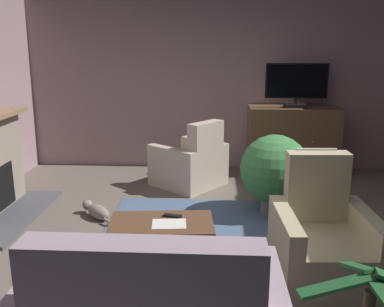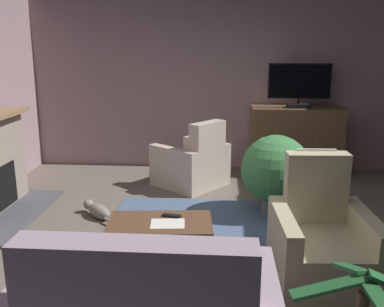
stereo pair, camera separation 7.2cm
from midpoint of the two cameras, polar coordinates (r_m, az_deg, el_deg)
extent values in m
cube|color=#665B51|center=(4.43, 2.30, -12.28)|extent=(6.41, 6.26, 0.04)
cube|color=gray|center=(6.87, 3.23, 9.20)|extent=(6.41, 0.10, 2.69)
cube|color=slate|center=(4.59, 3.63, -10.90)|extent=(2.43, 2.09, 0.01)
cube|color=#4C4C51|center=(5.45, -22.01, -7.65)|extent=(0.50, 1.65, 0.04)
cube|color=#4A3523|center=(6.87, 13.74, -2.39)|extent=(1.31, 0.48, 0.06)
cube|color=brown|center=(6.75, 13.99, 1.64)|extent=(1.37, 0.54, 1.05)
sphere|color=tan|center=(6.42, 12.28, 1.58)|extent=(0.03, 0.03, 0.03)
sphere|color=tan|center=(6.51, 16.57, 1.48)|extent=(0.03, 0.03, 0.03)
cube|color=black|center=(6.60, 14.36, 6.24)|extent=(0.33, 0.20, 0.06)
cylinder|color=black|center=(6.59, 14.39, 6.84)|extent=(0.04, 0.04, 0.08)
cube|color=black|center=(6.56, 14.56, 9.42)|extent=(0.92, 0.05, 0.52)
cube|color=black|center=(6.53, 14.60, 9.39)|extent=(0.88, 0.01, 0.48)
cube|color=brown|center=(3.86, -3.78, -9.33)|extent=(0.97, 0.62, 0.03)
cylinder|color=brown|center=(4.15, 2.24, -10.80)|extent=(0.04, 0.04, 0.40)
cylinder|color=brown|center=(4.19, -9.37, -10.76)|extent=(0.04, 0.04, 0.40)
cylinder|color=brown|center=(3.76, 2.63, -13.62)|extent=(0.04, 0.04, 0.40)
cylinder|color=brown|center=(3.81, -10.31, -13.54)|extent=(0.04, 0.04, 0.40)
cube|color=black|center=(3.95, -2.24, -8.36)|extent=(0.18, 0.08, 0.02)
cube|color=silver|center=(3.81, -2.75, -9.41)|extent=(0.32, 0.25, 0.01)
cube|color=#AD93A3|center=(2.30, -6.71, -18.46)|extent=(1.24, 0.20, 0.59)
cube|color=tan|center=(2.58, -8.52, -19.19)|extent=(0.37, 0.15, 0.36)
cube|color=tan|center=(3.85, 17.60, -13.49)|extent=(0.58, 0.91, 0.42)
cube|color=tan|center=(3.96, 16.80, -4.36)|extent=(0.55, 0.21, 0.63)
cube|color=tan|center=(3.91, 22.55, -11.85)|extent=(0.17, 0.89, 0.62)
cube|color=tan|center=(3.73, 12.64, -12.39)|extent=(0.17, 0.89, 0.62)
cube|color=white|center=(3.96, 16.76, -1.08)|extent=(0.35, 0.04, 0.24)
cube|color=#C6B29E|center=(6.12, 0.10, -2.37)|extent=(1.00, 0.96, 0.40)
cube|color=#C6B29E|center=(5.79, 2.46, 1.53)|extent=(0.50, 0.56, 0.55)
cube|color=#C6B29E|center=(5.85, -2.23, -2.16)|extent=(0.73, 0.61, 0.60)
cube|color=#C6B29E|center=(6.34, 2.24, -0.82)|extent=(0.73, 0.61, 0.60)
cube|color=#235B2D|center=(2.49, 21.40, -14.19)|extent=(0.12, 0.32, 0.14)
cube|color=#235B2D|center=(2.29, 18.72, -16.66)|extent=(0.38, 0.14, 0.10)
cube|color=#235B2D|center=(2.24, 25.26, -18.10)|extent=(0.14, 0.36, 0.08)
cylinder|color=slate|center=(5.20, 11.31, -6.94)|extent=(0.28, 0.28, 0.20)
sphere|color=#3D7F42|center=(5.05, 11.56, -2.09)|extent=(0.81, 0.81, 0.81)
ellipsoid|color=gray|center=(5.10, -11.98, -7.62)|extent=(0.39, 0.37, 0.16)
sphere|color=gray|center=(5.28, -13.34, -6.65)|extent=(0.12, 0.12, 0.12)
cone|color=gray|center=(5.25, -13.68, -6.16)|extent=(0.04, 0.04, 0.04)
cone|color=gray|center=(5.28, -13.08, -6.00)|extent=(0.04, 0.04, 0.04)
cylinder|color=gray|center=(4.87, -10.50, -9.06)|extent=(0.19, 0.18, 0.07)
camera|label=1|loc=(0.04, -89.53, 0.12)|focal=39.69mm
camera|label=2|loc=(0.04, 90.47, -0.12)|focal=39.69mm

